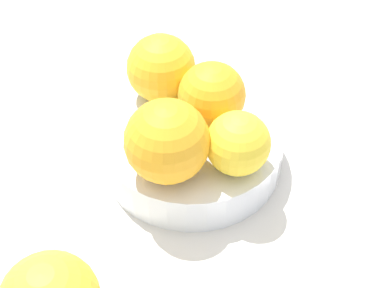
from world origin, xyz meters
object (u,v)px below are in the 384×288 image
at_px(orange_in_bowl_2, 210,94).
at_px(orange_in_bowl_3, 237,144).
at_px(fruit_bowl, 192,148).
at_px(orange_in_bowl_0, 161,68).
at_px(orange_in_bowl_1, 167,141).

xyz_separation_m(orange_in_bowl_2, orange_in_bowl_3, (-0.07, 0.03, -0.00)).
distance_m(fruit_bowl, orange_in_bowl_0, 0.09).
distance_m(fruit_bowl, orange_in_bowl_2, 0.06).
distance_m(fruit_bowl, orange_in_bowl_3, 0.08).
relative_size(orange_in_bowl_0, orange_in_bowl_2, 1.07).
distance_m(orange_in_bowl_2, orange_in_bowl_3, 0.07).
bearing_deg(fruit_bowl, orange_in_bowl_3, 178.78).
xyz_separation_m(fruit_bowl, orange_in_bowl_0, (0.07, -0.02, 0.06)).
distance_m(orange_in_bowl_1, orange_in_bowl_3, 0.06).
relative_size(orange_in_bowl_2, orange_in_bowl_3, 1.12).
bearing_deg(orange_in_bowl_3, orange_in_bowl_2, -23.10).
bearing_deg(orange_in_bowl_0, fruit_bowl, 166.75).
height_order(orange_in_bowl_1, orange_in_bowl_2, orange_in_bowl_1).
bearing_deg(orange_in_bowl_2, fruit_bowl, 95.33).
xyz_separation_m(orange_in_bowl_1, orange_in_bowl_2, (0.03, -0.08, -0.01)).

